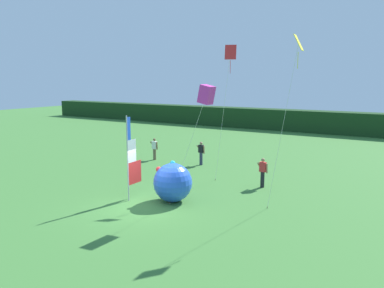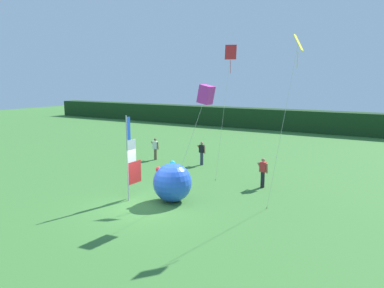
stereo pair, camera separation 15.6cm
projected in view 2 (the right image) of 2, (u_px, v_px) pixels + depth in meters
ground_plane at (144, 206)px, 17.42m from camera, size 120.00×120.00×0.00m
distant_treeline at (308, 121)px, 42.36m from camera, size 80.00×2.40×2.44m
banner_flag at (131, 159)px, 18.17m from camera, size 0.06×1.03×4.21m
person_near_banner at (263, 172)px, 20.33m from camera, size 0.55×0.48×1.65m
person_mid_field at (202, 153)px, 25.75m from camera, size 0.55×0.48×1.64m
person_far_left at (155, 148)px, 27.46m from camera, size 0.55×0.48×1.62m
inflatable_balloon at (172, 182)px, 17.97m from camera, size 1.90×1.96×1.97m
kite_red_diamond_0 at (230, 60)px, 19.92m from camera, size 1.40×0.67×7.75m
kite_yellow_diamond_1 at (296, 54)px, 15.65m from camera, size 1.24×0.57×7.78m
kite_magenta_box_2 at (206, 95)px, 16.50m from camera, size 2.04×0.91×5.69m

